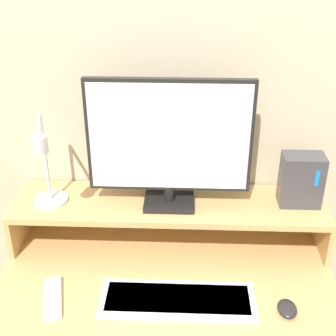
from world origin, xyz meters
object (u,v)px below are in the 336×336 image
router_dock (301,180)px  desk_lamp (46,173)px  monitor (170,142)px  mouse (287,309)px  remote_control (53,298)px  keyboard (178,300)px

router_dock → desk_lamp: bearing=-173.7°
desk_lamp → monitor: bearing=9.8°
monitor → mouse: (0.36, -0.33, -0.39)m
desk_lamp → remote_control: desk_lamp is taller
desk_lamp → mouse: 0.85m
monitor → remote_control: monitor is taller
monitor → keyboard: size_ratio=1.14×
remote_control → desk_lamp: bearing=101.6°
router_dock → remote_control: 0.89m
remote_control → keyboard: bearing=0.6°
remote_control → mouse: bearing=-1.8°
monitor → router_dock: bearing=3.0°
monitor → remote_control: bearing=-138.8°
router_dock → mouse: 0.43m
monitor → desk_lamp: 0.41m
mouse → remote_control: 0.71m
router_dock → mouse: bearing=-103.2°
keyboard → mouse: size_ratio=5.97×
desk_lamp → router_dock: (0.84, 0.09, -0.06)m
desk_lamp → mouse: size_ratio=4.24×
monitor → mouse: size_ratio=6.78×
remote_control → monitor: bearing=41.2°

